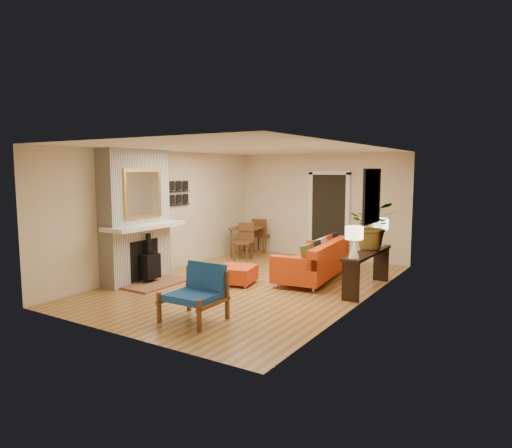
% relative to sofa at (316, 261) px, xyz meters
% --- Properties ---
extents(room_shell, '(6.50, 6.50, 6.50)m').
position_rel_sofa_xyz_m(room_shell, '(-0.32, 1.63, 0.87)').
color(room_shell, '#B58645').
rests_on(room_shell, ground).
extents(fireplace, '(1.09, 1.68, 2.60)m').
position_rel_sofa_xyz_m(fireplace, '(-2.93, -2.00, 0.87)').
color(fireplace, white).
rests_on(fireplace, ground).
extents(sofa, '(1.14, 2.24, 0.85)m').
position_rel_sofa_xyz_m(sofa, '(0.00, 0.00, 0.00)').
color(sofa, silver).
rests_on(sofa, ground).
extents(ottoman, '(0.82, 0.82, 0.34)m').
position_rel_sofa_xyz_m(ottoman, '(-1.16, -1.15, -0.17)').
color(ottoman, silver).
rests_on(ottoman, ground).
extents(blue_chair, '(0.79, 0.78, 0.82)m').
position_rel_sofa_xyz_m(blue_chair, '(-0.46, -3.16, 0.07)').
color(blue_chair, brown).
rests_on(blue_chair, ground).
extents(dining_table, '(0.92, 1.72, 0.91)m').
position_rel_sofa_xyz_m(dining_table, '(-2.51, 1.45, 0.22)').
color(dining_table, brown).
rests_on(dining_table, ground).
extents(console_table, '(0.34, 1.85, 0.72)m').
position_rel_sofa_xyz_m(console_table, '(1.14, -0.28, 0.20)').
color(console_table, black).
rests_on(console_table, ground).
extents(lamp_near, '(0.30, 0.30, 0.54)m').
position_rel_sofa_xyz_m(lamp_near, '(1.14, -1.01, 0.69)').
color(lamp_near, white).
rests_on(lamp_near, console_table).
extents(lamp_far, '(0.30, 0.30, 0.54)m').
position_rel_sofa_xyz_m(lamp_far, '(1.14, 0.45, 0.69)').
color(lamp_far, white).
rests_on(lamp_far, console_table).
extents(houseplant, '(0.98, 0.91, 0.90)m').
position_rel_sofa_xyz_m(houseplant, '(1.13, 0.00, 0.80)').
color(houseplant, '#1E5919').
rests_on(houseplant, console_table).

